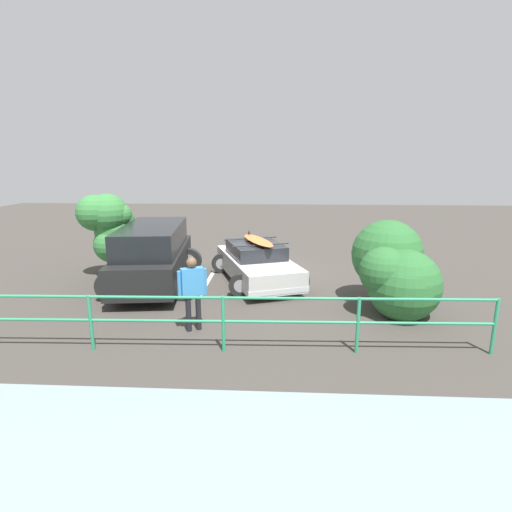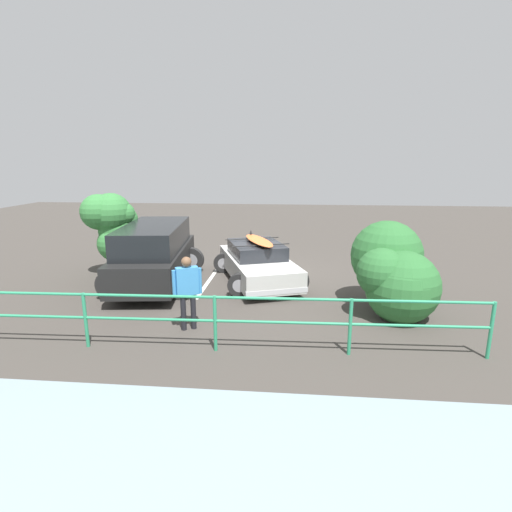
# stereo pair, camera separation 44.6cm
# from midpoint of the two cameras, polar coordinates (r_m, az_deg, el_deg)

# --- Properties ---
(ground_plane) EXTENTS (44.00, 44.00, 0.02)m
(ground_plane) POSITION_cam_midpoint_polar(r_m,az_deg,el_deg) (13.06, 1.26, -2.87)
(ground_plane) COLOR #423D38
(ground_plane) RESTS_ON ground
(parking_stripe) EXTENTS (0.12, 3.68, 0.00)m
(parking_stripe) POSITION_cam_midpoint_polar(r_m,az_deg,el_deg) (12.67, -5.64, -3.40)
(parking_stripe) COLOR silver
(parking_stripe) RESTS_ON ground
(sedan_car) EXTENTS (3.11, 4.42, 1.47)m
(sedan_car) POSITION_cam_midpoint_polar(r_m,az_deg,el_deg) (12.35, 1.25, -0.98)
(sedan_car) COLOR silver
(sedan_car) RESTS_ON ground
(suv_car) EXTENTS (2.92, 4.90, 1.83)m
(suv_car) POSITION_cam_midpoint_polar(r_m,az_deg,el_deg) (12.30, -13.24, 0.33)
(suv_car) COLOR black
(suv_car) RESTS_ON ground
(person_bystander) EXTENTS (0.59, 0.37, 1.66)m
(person_bystander) POSITION_cam_midpoint_polar(r_m,az_deg,el_deg) (8.79, -8.35, -4.32)
(person_bystander) COLOR black
(person_bystander) RESTS_ON ground
(railing_fence) EXTENTS (10.48, 0.37, 1.14)m
(railing_fence) POSITION_cam_midpoint_polar(r_m,az_deg,el_deg) (7.82, -4.26, -8.20)
(railing_fence) COLOR #2D9366
(railing_fence) RESTS_ON ground
(bush_near_left) EXTENTS (1.96, 2.72, 2.29)m
(bush_near_left) POSITION_cam_midpoint_polar(r_m,az_deg,el_deg) (10.27, 20.31, -2.43)
(bush_near_left) COLOR #4C3828
(bush_near_left) RESTS_ON ground
(bush_near_right) EXTENTS (1.66, 1.45, 2.67)m
(bush_near_right) POSITION_cam_midpoint_polar(r_m,az_deg,el_deg) (13.55, -18.86, 4.42)
(bush_near_right) COLOR #4C3828
(bush_near_right) RESTS_ON ground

